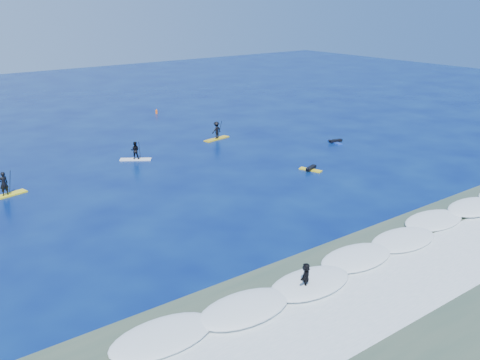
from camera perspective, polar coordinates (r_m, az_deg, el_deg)
ground at (r=38.61m, az=4.00°, el=-1.82°), size 160.00×160.00×0.00m
shallow_water at (r=30.50m, az=21.78°, el=-9.14°), size 90.00×13.00×0.01m
breaking_wave at (r=32.41m, az=15.77°, el=-6.76°), size 40.00×6.00×0.30m
whitewater at (r=30.94m, az=20.20°, el=-8.54°), size 34.00×5.00×0.02m
sup_paddler_left at (r=42.00m, az=-23.84°, el=-0.75°), size 3.14×1.38×2.14m
sup_paddler_center at (r=47.99m, az=-11.12°, el=2.94°), size 2.62×2.13×1.91m
sup_paddler_right at (r=54.09m, az=-2.52°, el=5.20°), size 3.08×1.29×2.10m
prone_paddler_near at (r=44.76m, az=7.54°, el=1.19°), size 1.50×1.98×0.40m
prone_paddler_far at (r=53.70m, az=10.10°, el=4.07°), size 1.57×2.04×0.41m
wave_surfer at (r=26.48m, az=7.02°, el=-10.28°), size 1.87×1.64×1.42m
marker_buoy at (r=67.13m, az=-8.90°, el=7.24°), size 0.27×0.27×0.65m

